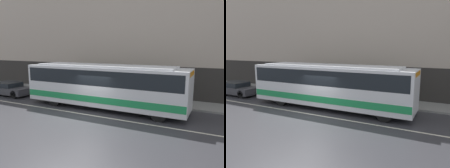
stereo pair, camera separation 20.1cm
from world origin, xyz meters
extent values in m
plane|color=#333338|center=(0.00, 0.00, 0.00)|extent=(60.00, 60.00, 0.00)
cube|color=gray|center=(0.00, 5.30, 0.07)|extent=(60.00, 2.60, 0.14)
cube|color=#B7A899|center=(0.00, 6.75, 6.26)|extent=(60.00, 0.30, 12.52)
cube|color=#2D2B28|center=(0.00, 6.58, 1.40)|extent=(60.00, 0.06, 2.80)
cube|color=beige|center=(0.00, 0.00, 0.00)|extent=(54.00, 0.14, 0.01)
cube|color=silver|center=(0.02, 1.91, 1.69)|extent=(11.92, 2.59, 2.68)
cube|color=#1E8C4C|center=(0.02, 1.91, 0.90)|extent=(11.86, 2.61, 0.45)
cube|color=black|center=(0.02, 1.91, 2.34)|extent=(11.56, 2.61, 1.02)
cube|color=orange|center=(5.93, 1.91, 2.84)|extent=(0.12, 1.94, 0.28)
cube|color=silver|center=(0.02, 1.91, 3.09)|extent=(10.13, 2.20, 0.12)
cylinder|color=black|center=(4.38, 0.78, 0.48)|extent=(0.96, 0.28, 0.96)
cylinder|color=black|center=(4.38, 3.05, 0.48)|extent=(0.96, 0.28, 0.96)
cylinder|color=black|center=(-3.54, 0.78, 0.48)|extent=(0.96, 0.28, 0.96)
cylinder|color=black|center=(-3.54, 3.05, 0.48)|extent=(0.96, 0.28, 0.96)
cube|color=#38383D|center=(-10.00, 1.91, 0.48)|extent=(4.58, 1.86, 0.59)
cube|color=black|center=(-10.12, 1.91, 0.98)|extent=(2.20, 1.68, 0.41)
cylinder|color=black|center=(-8.36, 1.08, 0.35)|extent=(0.70, 0.20, 0.70)
cylinder|color=black|center=(-8.36, 2.75, 0.35)|extent=(0.70, 0.20, 0.70)
cylinder|color=black|center=(-11.65, 2.75, 0.35)|extent=(0.70, 0.20, 0.70)
camera|label=1|loc=(7.47, -11.58, 4.34)|focal=35.00mm
camera|label=2|loc=(7.64, -11.48, 4.34)|focal=35.00mm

